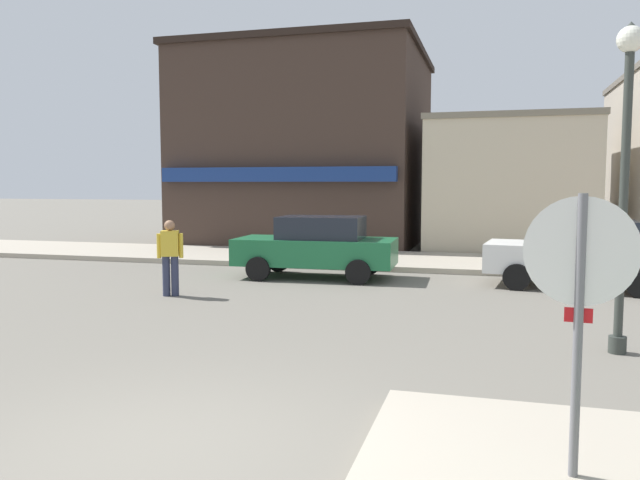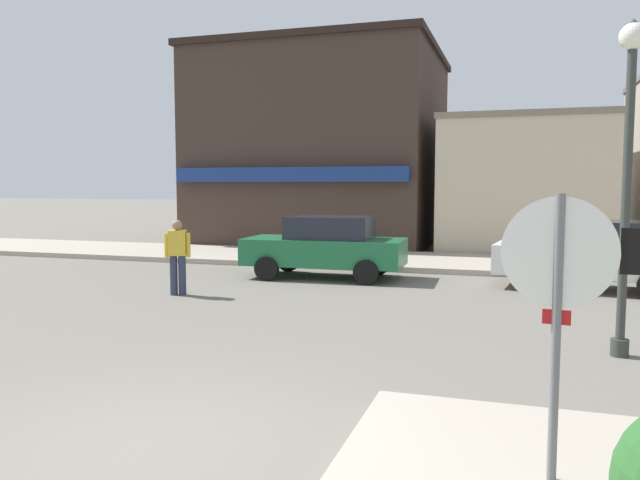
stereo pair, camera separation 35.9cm
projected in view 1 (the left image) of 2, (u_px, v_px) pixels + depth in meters
The scene contains 9 objects.
ground_plane at pixel (165, 450), 5.55m from camera, with size 160.00×160.00×0.00m, color #6B665B.
kerb_far at pixel (396, 261), 18.73m from camera, with size 80.00×4.00×0.15m, color #A89E8C.
stop_sign at pixel (579, 299), 4.64m from camera, with size 0.82×0.09×2.30m.
lamp_post at pixel (626, 141), 8.49m from camera, with size 0.36×0.36×4.54m.
parked_car_nearest at pixel (317, 246), 15.73m from camera, with size 4.06×2.00×1.56m.
parked_car_second at pixel (579, 253), 14.15m from camera, with size 4.17×2.23×1.56m.
pedestrian_crossing_near at pixel (170, 255), 13.16m from camera, with size 0.55×0.33×1.61m.
building_corner_shop at pixel (310, 149), 25.58m from camera, with size 9.18×8.96×7.62m.
building_storefront_left_near at pixel (508, 185), 22.33m from camera, with size 5.66×5.59×4.67m.
Camera 1 is at (2.77, -4.80, 2.37)m, focal length 35.00 mm.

